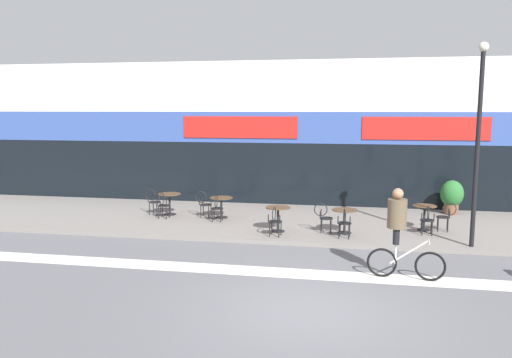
{
  "coord_description": "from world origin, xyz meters",
  "views": [
    {
      "loc": [
        0.66,
        -9.11,
        3.83
      ],
      "look_at": [
        -1.97,
        5.28,
        1.77
      ],
      "focal_mm": 35.0,
      "sensor_mm": 36.0,
      "label": 1
    }
  ],
  "objects": [
    {
      "name": "cafe_chair_0_near",
      "position": [
        -5.45,
        6.71,
        0.64
      ],
      "size": [
        0.43,
        0.59,
        0.9
      ],
      "rotation": [
        0.0,
        0.0,
        1.49
      ],
      "color": "black",
      "rests_on": "sidewalk_slab"
    },
    {
      "name": "cafe_chair_3_side",
      "position": [
        0.03,
        5.77,
        0.64
      ],
      "size": [
        0.58,
        0.41,
        0.9
      ],
      "rotation": [
        0.0,
        0.0,
        -0.03
      ],
      "color": "black",
      "rests_on": "sidewalk_slab"
    },
    {
      "name": "cafe_chair_3_near",
      "position": [
        0.64,
        5.14,
        0.64
      ],
      "size": [
        0.44,
        0.59,
        0.9
      ],
      "rotation": [
        0.0,
        0.0,
        1.47
      ],
      "color": "black",
      "rests_on": "sidewalk_slab"
    },
    {
      "name": "cafe_chair_0_side",
      "position": [
        -6.07,
        7.35,
        0.64
      ],
      "size": [
        0.59,
        0.44,
        0.9
      ],
      "rotation": [
        0.0,
        0.0,
        -0.1
      ],
      "color": "black",
      "rests_on": "sidewalk_slab"
    },
    {
      "name": "ground_plane",
      "position": [
        0.0,
        0.0,
        0.0
      ],
      "size": [
        120.0,
        120.0,
        0.0
      ],
      "primitive_type": "plane",
      "color": "#5B5B60"
    },
    {
      "name": "cafe_chair_1_near",
      "position": [
        -3.52,
        6.56,
        0.64
      ],
      "size": [
        0.42,
        0.58,
        0.9
      ],
      "rotation": [
        0.0,
        0.0,
        1.63
      ],
      "color": "black",
      "rests_on": "sidewalk_slab"
    },
    {
      "name": "cafe_chair_4_near",
      "position": [
        3.06,
        5.96,
        0.64
      ],
      "size": [
        0.42,
        0.58,
        0.9
      ],
      "rotation": [
        0.0,
        0.0,
        1.53
      ],
      "color": "black",
      "rests_on": "sidewalk_slab"
    },
    {
      "name": "bistro_table_0",
      "position": [
        -5.44,
        7.34,
        0.67
      ],
      "size": [
        0.8,
        0.8,
        0.75
      ],
      "color": "black",
      "rests_on": "sidewalk_slab"
    },
    {
      "name": "lamp_post",
      "position": [
        4.06,
        4.9,
        3.24
      ],
      "size": [
        0.26,
        0.26,
        5.42
      ],
      "color": "black",
      "rests_on": "sidewalk_slab"
    },
    {
      "name": "planter_pot",
      "position": [
        4.36,
        9.24,
        0.78
      ],
      "size": [
        0.79,
        0.79,
        1.21
      ],
      "color": "brown",
      "rests_on": "sidewalk_slab"
    },
    {
      "name": "cafe_chair_1_side",
      "position": [
        -4.15,
        7.19,
        0.64
      ],
      "size": [
        0.58,
        0.41,
        0.9
      ],
      "rotation": [
        0.0,
        0.0,
        -0.02
      ],
      "color": "black",
      "rests_on": "sidewalk_slab"
    },
    {
      "name": "storefront_facade",
      "position": [
        0.0,
        11.96,
        2.82
      ],
      "size": [
        40.0,
        4.06,
        5.67
      ],
      "color": "silver",
      "rests_on": "ground"
    },
    {
      "name": "cafe_chair_2_near",
      "position": [
        -1.35,
        4.98,
        0.64
      ],
      "size": [
        0.44,
        0.59,
        0.9
      ],
      "rotation": [
        0.0,
        0.0,
        1.48
      ],
      "color": "black",
      "rests_on": "sidewalk_slab"
    },
    {
      "name": "cyclist_0",
      "position": [
        1.87,
        2.24,
        1.2
      ],
      "size": [
        1.73,
        0.54,
        2.08
      ],
      "rotation": [
        0.0,
        0.0,
        -0.1
      ],
      "color": "black",
      "rests_on": "ground"
    },
    {
      "name": "bike_lane_stripe",
      "position": [
        0.0,
        2.15,
        0.0
      ],
      "size": [
        36.0,
        0.7,
        0.01
      ],
      "primitive_type": "cube",
      "color": "silver",
      "rests_on": "ground"
    },
    {
      "name": "bistro_table_1",
      "position": [
        -3.52,
        7.19,
        0.63
      ],
      "size": [
        0.78,
        0.78,
        0.71
      ],
      "color": "black",
      "rests_on": "sidewalk_slab"
    },
    {
      "name": "bistro_table_4",
      "position": [
        3.06,
        6.59,
        0.67
      ],
      "size": [
        0.71,
        0.71,
        0.78
      ],
      "color": "black",
      "rests_on": "sidewalk_slab"
    },
    {
      "name": "cafe_chair_4_side",
      "position": [
        3.68,
        6.58,
        0.64
      ],
      "size": [
        0.59,
        0.44,
        0.9
      ],
      "rotation": [
        0.0,
        0.0,
        3.03
      ],
      "color": "black",
      "rests_on": "sidewalk_slab"
    },
    {
      "name": "sidewalk_slab",
      "position": [
        0.0,
        7.25,
        0.06
      ],
      "size": [
        40.0,
        5.5,
        0.12
      ],
      "primitive_type": "cube",
      "color": "slate",
      "rests_on": "ground"
    },
    {
      "name": "bistro_table_2",
      "position": [
        -1.35,
        5.6,
        0.67
      ],
      "size": [
        0.76,
        0.76,
        0.76
      ],
      "color": "black",
      "rests_on": "sidewalk_slab"
    },
    {
      "name": "bistro_table_3",
      "position": [
        0.65,
        5.77,
        0.64
      ],
      "size": [
        0.76,
        0.76,
        0.73
      ],
      "color": "black",
      "rests_on": "sidewalk_slab"
    }
  ]
}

